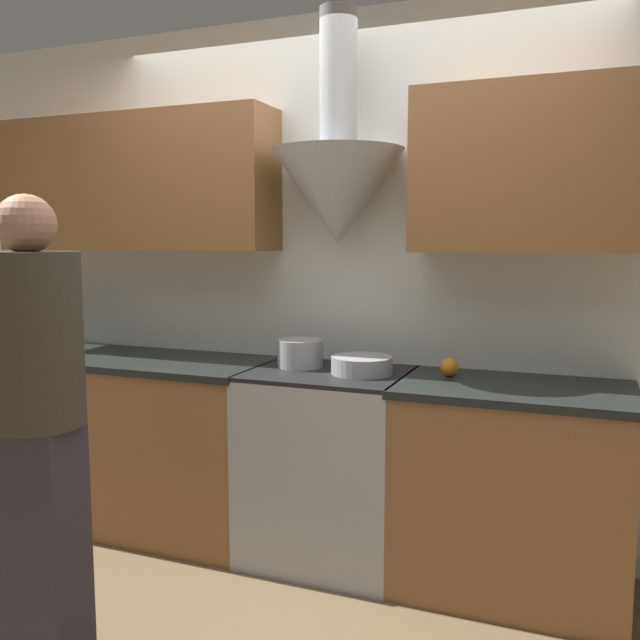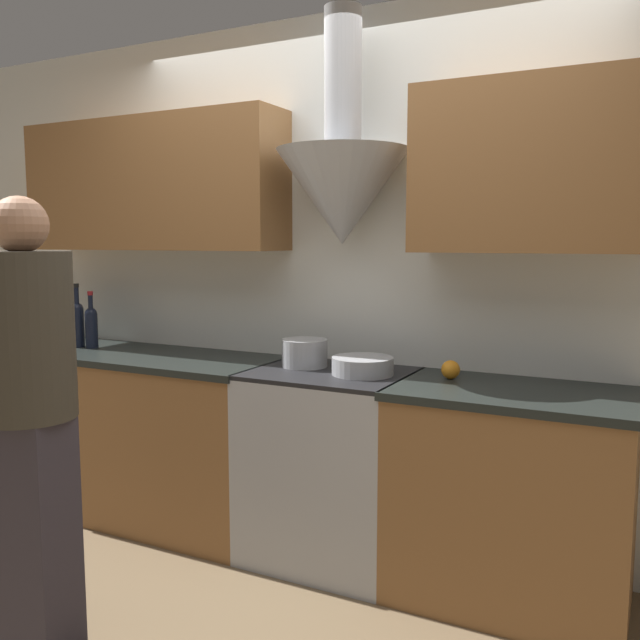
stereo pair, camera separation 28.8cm
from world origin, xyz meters
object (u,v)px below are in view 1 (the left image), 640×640
mixing_bowl (362,365)px  person_foreground_left (35,412)px  wine_bottle_1 (30,324)px  orange_fruit (449,367)px  stock_pot (300,353)px  wine_bottle_4 (71,328)px  wine_bottle_0 (21,323)px  wine_bottle_3 (55,325)px  stove_range (328,464)px  wine_bottle_2 (43,324)px

mixing_bowl → person_foreground_left: bearing=-125.6°
wine_bottle_1 → orange_fruit: bearing=2.0°
wine_bottle_1 → stock_pot: 1.62m
wine_bottle_4 → person_foreground_left: (0.85, -1.14, -0.12)m
wine_bottle_0 → wine_bottle_3: wine_bottle_3 is taller
stove_range → stock_pot: stock_pot is taller
wine_bottle_0 → person_foreground_left: 1.69m
wine_bottle_0 → wine_bottle_1: wine_bottle_0 is taller
wine_bottle_4 → stock_pot: wine_bottle_4 is taller
wine_bottle_0 → wine_bottle_4: (0.37, -0.01, -0.01)m
wine_bottle_0 → stock_pot: 1.71m
wine_bottle_1 → stove_range: bearing=-0.1°
mixing_bowl → person_foreground_left: (-0.81, -1.13, -0.03)m
wine_bottle_0 → wine_bottle_3: size_ratio=0.96×
stove_range → stock_pot: size_ratio=4.09×
stove_range → wine_bottle_1: 1.88m
wine_bottle_1 → wine_bottle_4: bearing=0.7°
wine_bottle_1 → mixing_bowl: bearing=-0.1°
wine_bottle_2 → mixing_bowl: 1.86m
mixing_bowl → wine_bottle_1: bearing=179.9°
wine_bottle_2 → mixing_bowl: wine_bottle_2 is taller
wine_bottle_3 → person_foreground_left: bearing=-49.9°
stove_range → person_foreground_left: bearing=-119.7°
wine_bottle_2 → orange_fruit: wine_bottle_2 is taller
wine_bottle_0 → orange_fruit: bearing=1.5°
wine_bottle_0 → wine_bottle_4: size_ratio=1.08×
stove_range → mixing_bowl: mixing_bowl is taller
wine_bottle_4 → person_foreground_left: size_ratio=0.19×
wine_bottle_2 → person_foreground_left: bearing=-47.4°
wine_bottle_0 → wine_bottle_1: (0.08, -0.02, -0.00)m
stove_range → wine_bottle_0: 1.96m
wine_bottle_1 → wine_bottle_2: wine_bottle_2 is taller
wine_bottle_0 → person_foreground_left: (1.22, -1.15, -0.13)m
stove_range → mixing_bowl: bearing=0.2°
wine_bottle_2 → orange_fruit: 2.24m
wine_bottle_2 → person_foreground_left: (1.04, -1.13, -0.13)m
stock_pot → mixing_bowl: stock_pot is taller
person_foreground_left → wine_bottle_1: bearing=135.0°
wine_bottle_1 → person_foreground_left: size_ratio=0.20×
wine_bottle_2 → wine_bottle_4: bearing=2.3°
wine_bottle_3 → mixing_bowl: wine_bottle_3 is taller
stock_pot → mixing_bowl: 0.33m
wine_bottle_2 → wine_bottle_4: wine_bottle_2 is taller
wine_bottle_0 → wine_bottle_3: bearing=-4.6°
wine_bottle_4 → orange_fruit: bearing=2.2°
wine_bottle_2 → stock_pot: bearing=2.1°
wine_bottle_1 → wine_bottle_3: (0.18, -0.00, 0.01)m
wine_bottle_1 → orange_fruit: size_ratio=3.98×
wine_bottle_3 → stock_pot: (1.44, 0.06, -0.08)m
wine_bottle_0 → mixing_bowl: (2.03, -0.02, -0.10)m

